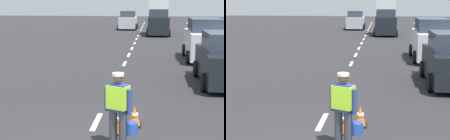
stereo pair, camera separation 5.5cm
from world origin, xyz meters
TOP-DOWN VIEW (x-y plane):
  - ground_plane at (0.00, 21.00)m, footprint 96.00×96.00m
  - lane_center_line at (0.00, 25.20)m, footprint 0.14×46.40m
  - road_worker at (0.76, 1.15)m, footprint 0.76×0.44m
  - traffic_cone_near at (1.03, 2.52)m, footprint 0.36×0.36m
  - traffic_cone_far at (0.72, 1.95)m, footprint 0.36×0.36m
  - delivery_truck at (1.85, 27.63)m, footprint 2.16×4.60m
  - car_oncoming_third at (-1.50, 34.24)m, footprint 2.10×4.31m
  - car_parked_far at (4.18, 13.43)m, footprint 2.05×4.38m

SIDE VIEW (x-z plane):
  - ground_plane at x=0.00m, z-range 0.00..0.00m
  - lane_center_line at x=0.00m, z-range 0.00..0.01m
  - traffic_cone_near at x=1.03m, z-range 0.00..0.53m
  - traffic_cone_far at x=0.72m, z-range 0.00..0.64m
  - road_worker at x=0.76m, z-range 0.10..1.77m
  - car_oncoming_third at x=-1.50m, z-range -0.07..1.99m
  - car_parked_far at x=4.18m, z-range -0.08..2.19m
  - delivery_truck at x=1.85m, z-range -0.16..3.38m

